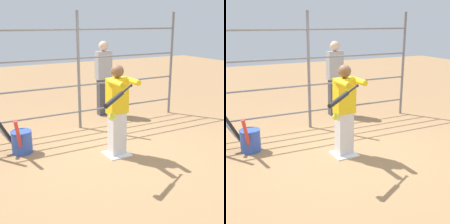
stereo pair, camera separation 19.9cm
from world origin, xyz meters
TOP-DOWN VIEW (x-y plane):
  - ground_plane at (0.00, 0.00)m, footprint 24.00×24.00m
  - home_plate at (0.00, 0.00)m, footprint 0.40×0.40m
  - fence_backstop at (0.00, -1.60)m, footprint 4.84×0.06m
  - batter at (0.00, 0.02)m, footprint 0.40×0.54m
  - baseball_bat_swinging at (0.41, 0.70)m, footprint 0.72×0.52m
  - softball_in_flight at (0.58, 0.89)m, footprint 0.10×0.10m
  - bat_bucket at (1.44, -0.86)m, footprint 0.72×0.84m
  - bystander_behind_fence at (-0.90, -2.23)m, footprint 0.37×0.23m

SIDE VIEW (x-z plane):
  - ground_plane at x=0.00m, z-range 0.00..0.00m
  - home_plate at x=0.00m, z-range 0.00..0.02m
  - bat_bucket at x=1.44m, z-range -0.15..0.61m
  - batter at x=0.00m, z-range 0.06..1.61m
  - bystander_behind_fence at x=-0.90m, z-range 0.04..1.80m
  - softball_in_flight at x=0.58m, z-range 0.96..1.05m
  - baseball_bat_swinging at x=0.41m, z-range 1.11..1.29m
  - fence_backstop at x=0.00m, z-range 0.00..2.41m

